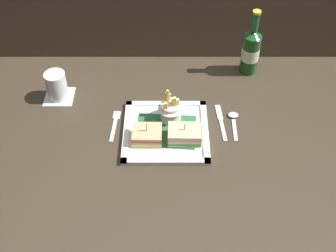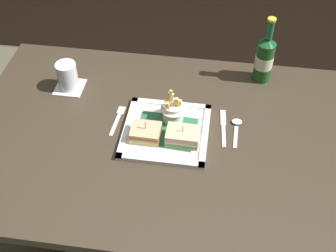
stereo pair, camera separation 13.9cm
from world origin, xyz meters
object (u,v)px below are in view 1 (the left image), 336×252
(beer_bottle, at_px, (250,50))
(fork, at_px, (115,124))
(spoon, at_px, (233,119))
(square_plate, at_px, (166,132))
(sandwich_half_right, at_px, (184,135))
(dining_table, at_px, (170,166))
(water_glass, at_px, (57,87))
(fries_cup, at_px, (170,108))
(sandwich_half_left, at_px, (147,135))
(knife, at_px, (221,121))

(beer_bottle, xyz_separation_m, fork, (-0.47, -0.28, -0.09))
(beer_bottle, height_order, spoon, beer_bottle)
(square_plate, height_order, beer_bottle, beer_bottle)
(sandwich_half_right, bearing_deg, fork, 161.14)
(dining_table, bearing_deg, spoon, 19.65)
(square_plate, relative_size, beer_bottle, 1.08)
(dining_table, height_order, sandwich_half_right, sandwich_half_right)
(square_plate, bearing_deg, dining_table, -41.68)
(sandwich_half_right, relative_size, water_glass, 1.03)
(fork, bearing_deg, dining_table, -16.34)
(dining_table, relative_size, fork, 9.50)
(dining_table, bearing_deg, fries_cup, 91.55)
(square_plate, distance_m, water_glass, 0.42)
(fries_cup, height_order, fork, fries_cup)
(sandwich_half_right, height_order, fork, sandwich_half_right)
(dining_table, relative_size, beer_bottle, 5.26)
(dining_table, xyz_separation_m, fork, (-0.18, 0.05, 0.16))
(spoon, bearing_deg, fork, -177.00)
(fork, relative_size, spoon, 1.09)
(dining_table, distance_m, spoon, 0.27)
(beer_bottle, bearing_deg, dining_table, -130.75)
(dining_table, relative_size, square_plate, 4.88)
(beer_bottle, relative_size, spoon, 1.98)
(square_plate, bearing_deg, fork, 166.63)
(dining_table, xyz_separation_m, water_glass, (-0.39, 0.19, 0.20))
(sandwich_half_right, height_order, water_glass, water_glass)
(sandwich_half_left, relative_size, spoon, 0.72)
(sandwich_half_left, relative_size, knife, 0.55)
(square_plate, xyz_separation_m, fork, (-0.17, 0.04, -0.00))
(sandwich_half_left, distance_m, fries_cup, 0.12)
(dining_table, bearing_deg, sandwich_half_right, -28.81)
(square_plate, height_order, fries_cup, fries_cup)
(water_glass, xyz_separation_m, spoon, (0.60, -0.11, -0.04))
(dining_table, distance_m, fork, 0.25)
(square_plate, relative_size, fork, 1.95)
(square_plate, distance_m, spoon, 0.23)
(sandwich_half_right, xyz_separation_m, knife, (0.12, 0.09, -0.03))
(dining_table, relative_size, fries_cup, 11.90)
(square_plate, distance_m, beer_bottle, 0.45)
(square_plate, distance_m, fries_cup, 0.08)
(sandwich_half_left, bearing_deg, dining_table, 17.61)
(dining_table, height_order, knife, knife)
(beer_bottle, xyz_separation_m, spoon, (-0.08, -0.26, -0.09))
(sandwich_half_right, relative_size, fork, 0.74)
(fries_cup, relative_size, knife, 0.67)
(fries_cup, xyz_separation_m, beer_bottle, (0.29, 0.27, 0.04))
(sandwich_half_left, relative_size, sandwich_half_right, 0.89)
(sandwich_half_left, bearing_deg, beer_bottle, 44.66)
(beer_bottle, bearing_deg, sandwich_half_left, -135.34)
(square_plate, relative_size, sandwich_half_left, 2.94)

